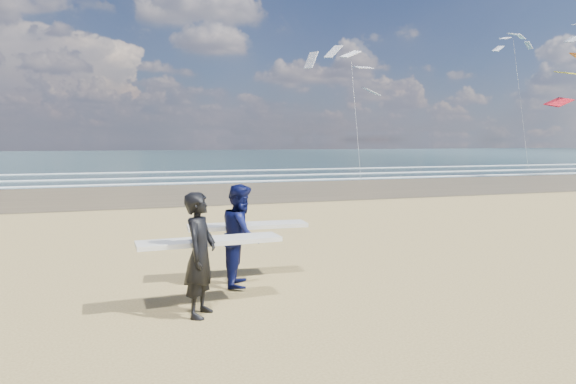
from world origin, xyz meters
name	(u,v)px	position (x,y,z in m)	size (l,w,h in m)	color
wet_sand_strip	(507,182)	(20.00, 18.00, 0.01)	(220.00, 12.00, 0.01)	brown
ocean	(269,156)	(20.00, 72.00, 0.01)	(220.00, 100.00, 0.02)	#173033
foam_breakers	(418,172)	(20.00, 28.10, 0.05)	(220.00, 11.70, 0.05)	white
surfer_near	(201,253)	(-1.56, -0.43, 0.94)	(2.22, 1.06, 1.84)	black
surfer_far	(242,234)	(-0.63, 0.95, 0.92)	(2.23, 1.20, 1.82)	#0B1040
kite_1	(354,96)	(12.96, 25.25, 5.64)	(6.14, 4.78, 9.96)	slate
kite_5	(519,92)	(34.71, 33.65, 7.23)	(4.51, 4.60, 14.09)	slate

